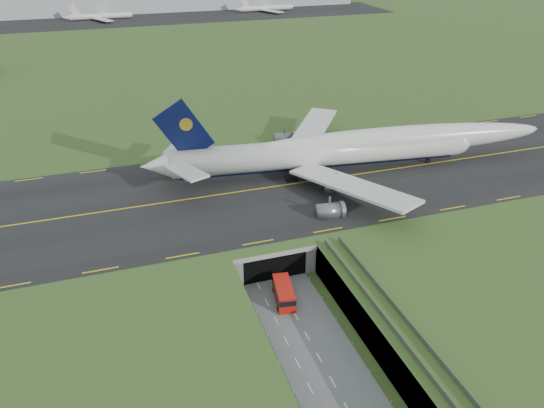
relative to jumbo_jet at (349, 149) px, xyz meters
name	(u,v)px	position (x,y,z in m)	size (l,w,h in m)	color
ground	(290,306)	(-27.66, -36.07, -11.52)	(900.00, 900.00, 0.00)	#415F26
airfield_deck	(290,292)	(-27.66, -36.07, -8.52)	(800.00, 800.00, 6.00)	gray
trench_road	(306,334)	(-27.66, -43.57, -11.42)	(12.00, 75.00, 0.20)	slate
taxiway	(239,192)	(-27.66, -3.07, -5.43)	(800.00, 44.00, 0.18)	black
tunnel_portal	(261,241)	(-27.66, -19.36, -8.19)	(17.00, 22.30, 6.00)	gray
guideway	(408,343)	(-16.66, -55.18, -6.20)	(3.00, 53.00, 7.05)	#A8A8A3
jumbo_jet	(349,149)	(0.00, 0.00, 0.00)	(96.88, 61.59, 20.50)	silver
shuttle_tram	(284,293)	(-28.22, -34.34, -9.79)	(4.15, 8.12, 3.16)	red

